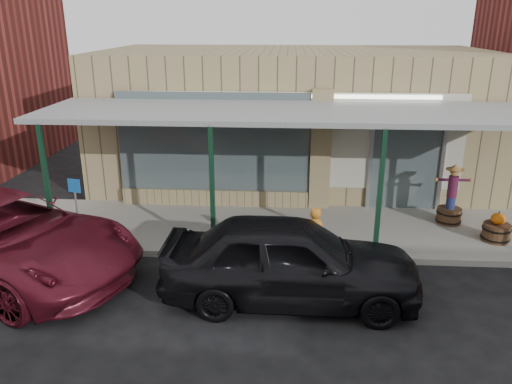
# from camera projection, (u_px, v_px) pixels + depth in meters

# --- Properties ---
(ground) EXTENTS (120.00, 120.00, 0.00)m
(ground) POSITION_uv_depth(u_px,v_px,m) (294.00, 311.00, 9.22)
(ground) COLOR black
(ground) RESTS_ON ground
(sidewalk) EXTENTS (40.00, 3.20, 0.15)m
(sidewalk) POSITION_uv_depth(u_px,v_px,m) (293.00, 230.00, 12.59)
(sidewalk) COLOR gray
(sidewalk) RESTS_ON ground
(storefront) EXTENTS (12.00, 6.25, 4.20)m
(storefront) POSITION_uv_depth(u_px,v_px,m) (294.00, 117.00, 16.23)
(storefront) COLOR #8C7756
(storefront) RESTS_ON ground
(awning) EXTENTS (12.00, 3.00, 3.04)m
(awning) POSITION_uv_depth(u_px,v_px,m) (296.00, 114.00, 11.59)
(awning) COLOR slate
(awning) RESTS_ON ground
(block_buildings_near) EXTENTS (61.00, 8.00, 8.00)m
(block_buildings_near) POSITION_uv_depth(u_px,v_px,m) (356.00, 62.00, 16.53)
(block_buildings_near) COLOR maroon
(block_buildings_near) RESTS_ON ground
(barrel_scarecrow) EXTENTS (0.94, 0.74, 1.56)m
(barrel_scarecrow) POSITION_uv_depth(u_px,v_px,m) (450.00, 204.00, 12.64)
(barrel_scarecrow) COLOR #503B20
(barrel_scarecrow) RESTS_ON sidewalk
(barrel_pumpkin) EXTENTS (0.68, 0.68, 0.74)m
(barrel_pumpkin) POSITION_uv_depth(u_px,v_px,m) (496.00, 230.00, 11.72)
(barrel_pumpkin) COLOR #503B20
(barrel_pumpkin) RESTS_ON sidewalk
(handicap_sign) EXTENTS (0.32, 0.10, 1.54)m
(handicap_sign) POSITION_uv_depth(u_px,v_px,m) (76.00, 202.00, 11.42)
(handicap_sign) COLOR gray
(handicap_sign) RESTS_ON sidewalk
(parked_sedan) EXTENTS (4.86, 2.00, 1.65)m
(parked_sedan) POSITION_uv_depth(u_px,v_px,m) (290.00, 260.00, 9.37)
(parked_sedan) COLOR black
(parked_sedan) RESTS_ON ground
(car_maroon) EXTENTS (6.67, 4.85, 1.69)m
(car_maroon) POSITION_uv_depth(u_px,v_px,m) (2.00, 237.00, 10.29)
(car_maroon) COLOR #56111E
(car_maroon) RESTS_ON ground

